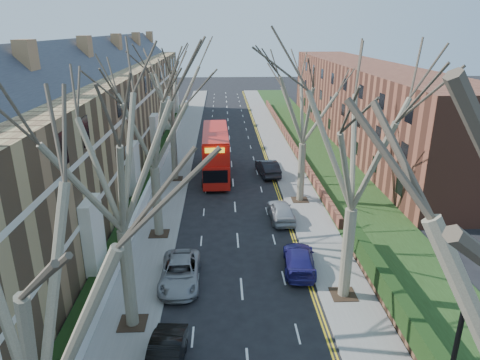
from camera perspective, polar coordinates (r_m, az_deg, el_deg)
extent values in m
cube|color=slate|center=(53.44, -7.76, 4.05)|extent=(3.00, 102.00, 0.12)
cube|color=slate|center=(53.67, 5.14, 4.22)|extent=(3.00, 102.00, 0.12)
cube|color=olive|center=(46.06, -18.68, 6.99)|extent=(9.00, 78.00, 10.00)
cube|color=#2F3139|center=(45.22, -19.53, 14.41)|extent=(4.67, 78.00, 4.67)
cube|color=silver|center=(45.36, -13.05, 5.39)|extent=(0.12, 78.00, 0.35)
cube|color=silver|center=(44.65, -13.40, 9.74)|extent=(0.12, 78.00, 0.35)
cube|color=brown|center=(59.01, 16.08, 9.88)|extent=(8.00, 54.00, 10.00)
cube|color=brown|center=(57.61, 6.33, 5.79)|extent=(0.35, 54.00, 0.90)
cube|color=black|center=(21.20, 24.01, -20.27)|extent=(0.70, 24.00, 1.20)
cube|color=white|center=(45.86, -10.69, 1.97)|extent=(0.30, 78.00, 1.00)
cube|color=#1F3412|center=(54.41, 9.86, 4.32)|extent=(6.00, 102.00, 0.06)
cube|color=black|center=(12.32, 28.03, -13.35)|extent=(0.18, 0.50, 0.22)
cylinder|color=#6A5F4C|center=(22.14, -14.67, -12.65)|extent=(0.64, 0.64, 5.25)
cube|color=#2D2116|center=(23.61, -14.10, -18.02)|extent=(1.40, 1.40, 0.05)
cylinder|color=#6A5F4C|center=(30.93, -11.01, -2.87)|extent=(0.64, 0.64, 5.07)
cube|color=#2D2116|center=(31.98, -10.72, -7.05)|extent=(1.40, 1.40, 0.05)
cylinder|color=#6A5F4C|center=(42.15, -8.78, 3.52)|extent=(0.60, 0.60, 5.25)
cube|color=#2D2116|center=(42.94, -8.60, 0.18)|extent=(1.40, 1.40, 0.05)
cylinder|color=#6A5F4C|center=(24.29, 14.09, -9.49)|extent=(0.64, 0.64, 5.25)
cube|color=#2D2116|center=(25.65, 13.60, -14.59)|extent=(1.40, 1.40, 0.05)
cylinder|color=#6A5F4C|center=(36.81, 8.17, 1.00)|extent=(0.60, 0.60, 5.07)
cube|color=#2D2116|center=(37.69, 7.98, -2.63)|extent=(1.40, 1.40, 0.05)
cube|color=#B8140D|center=(43.50, -3.23, 2.45)|extent=(2.69, 10.98, 2.19)
cube|color=#B8140D|center=(42.93, -3.28, 5.11)|extent=(2.68, 10.43, 1.99)
cube|color=black|center=(43.37, -3.24, 3.01)|extent=(2.70, 10.10, 0.89)
cube|color=black|center=(42.90, -3.28, 5.23)|extent=(2.69, 9.88, 0.89)
imported|color=black|center=(20.49, -9.97, -22.49)|extent=(1.77, 4.29, 1.38)
imported|color=gray|center=(26.06, -7.99, -12.12)|extent=(2.35, 5.00, 1.38)
imported|color=navy|center=(27.41, 7.90, -10.42)|extent=(2.39, 4.84, 1.35)
imported|color=#979AA0|center=(33.77, 5.49, -4.09)|extent=(2.00, 4.55, 1.52)
imported|color=black|center=(43.78, 3.72, 1.66)|extent=(2.33, 5.00, 1.59)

